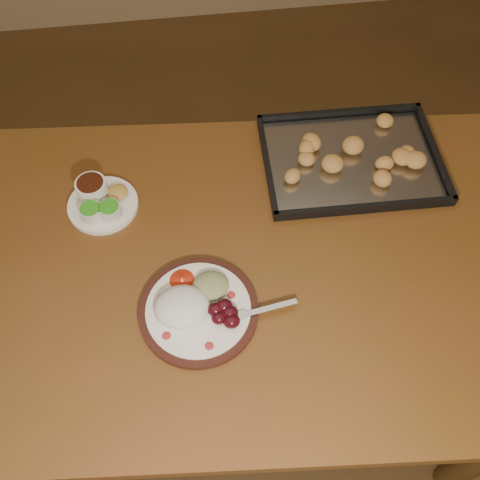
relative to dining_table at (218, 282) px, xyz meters
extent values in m
plane|color=brown|center=(-0.26, 0.02, -0.65)|extent=(4.00, 4.00, 0.00)
cube|color=brown|center=(0.00, 0.00, 0.08)|extent=(1.57, 1.02, 0.04)
cylinder|color=#483115|center=(-0.65, 0.44, -0.30)|extent=(0.07, 0.07, 0.71)
cylinder|color=#483115|center=(0.71, 0.32, -0.30)|extent=(0.07, 0.07, 0.71)
cylinder|color=black|center=(-0.05, -0.12, 0.10)|extent=(0.26, 0.26, 0.02)
cylinder|color=white|center=(-0.05, -0.12, 0.11)|extent=(0.23, 0.23, 0.01)
ellipsoid|color=#A92828|center=(-0.12, -0.17, 0.12)|extent=(0.02, 0.02, 0.00)
ellipsoid|color=#A92828|center=(-0.04, -0.21, 0.12)|extent=(0.02, 0.02, 0.00)
ellipsoid|color=#A92828|center=(0.02, -0.10, 0.12)|extent=(0.02, 0.02, 0.00)
ellipsoid|color=#A92828|center=(-0.13, -0.08, 0.12)|extent=(0.02, 0.02, 0.00)
ellipsoid|color=white|center=(-0.09, -0.12, 0.13)|extent=(0.14, 0.13, 0.05)
ellipsoid|color=#4E0B17|center=(-0.01, -0.15, 0.13)|extent=(0.03, 0.03, 0.03)
ellipsoid|color=#4E0B17|center=(0.01, -0.14, 0.13)|extent=(0.03, 0.03, 0.03)
ellipsoid|color=#4E0B17|center=(0.00, -0.13, 0.13)|extent=(0.03, 0.03, 0.03)
ellipsoid|color=#4E0B17|center=(0.01, -0.16, 0.13)|extent=(0.03, 0.03, 0.03)
ellipsoid|color=#4E0B17|center=(-0.02, -0.13, 0.13)|extent=(0.03, 0.03, 0.03)
ellipsoid|color=tan|center=(-0.02, -0.07, 0.13)|extent=(0.10, 0.09, 0.03)
cone|color=red|center=(-0.08, -0.05, 0.12)|extent=(0.07, 0.07, 0.03)
cube|color=silver|center=(0.10, -0.14, 0.12)|extent=(0.13, 0.03, 0.00)
cube|color=silver|center=(0.03, -0.15, 0.12)|extent=(0.04, 0.03, 0.00)
cylinder|color=silver|center=(0.01, -0.16, 0.12)|extent=(0.03, 0.01, 0.00)
cylinder|color=silver|center=(0.01, -0.16, 0.12)|extent=(0.03, 0.01, 0.00)
cylinder|color=silver|center=(0.01, -0.15, 0.12)|extent=(0.03, 0.01, 0.00)
cylinder|color=silver|center=(0.01, -0.14, 0.12)|extent=(0.03, 0.01, 0.00)
cylinder|color=white|center=(-0.26, 0.20, 0.10)|extent=(0.17, 0.17, 0.01)
cylinder|color=silver|center=(-0.29, 0.16, 0.13)|extent=(0.05, 0.05, 0.03)
cylinder|color=green|center=(-0.29, 0.16, 0.14)|extent=(0.05, 0.05, 0.00)
cylinder|color=silver|center=(-0.24, 0.16, 0.13)|extent=(0.05, 0.05, 0.03)
cylinder|color=green|center=(-0.24, 0.16, 0.14)|extent=(0.05, 0.05, 0.00)
cylinder|color=white|center=(-0.28, 0.23, 0.13)|extent=(0.08, 0.08, 0.04)
cylinder|color=#37150A|center=(-0.28, 0.23, 0.15)|extent=(0.06, 0.06, 0.00)
ellipsoid|color=gold|center=(-0.22, 0.22, 0.12)|extent=(0.05, 0.05, 0.02)
cube|color=black|center=(0.38, 0.26, 0.10)|extent=(0.46, 0.34, 0.01)
cube|color=black|center=(0.38, 0.42, 0.12)|extent=(0.45, 0.02, 0.02)
cube|color=black|center=(0.38, 0.10, 0.12)|extent=(0.45, 0.02, 0.02)
cube|color=black|center=(0.60, 0.25, 0.12)|extent=(0.02, 0.33, 0.02)
cube|color=black|center=(0.16, 0.26, 0.12)|extent=(0.02, 0.33, 0.02)
cube|color=silver|center=(0.38, 0.26, 0.11)|extent=(0.43, 0.31, 0.00)
ellipsoid|color=gold|center=(0.44, 0.26, 0.13)|extent=(0.05, 0.05, 0.04)
ellipsoid|color=gold|center=(0.49, 0.29, 0.13)|extent=(0.07, 0.07, 0.04)
ellipsoid|color=gold|center=(0.42, 0.34, 0.13)|extent=(0.07, 0.07, 0.04)
ellipsoid|color=gold|center=(0.38, 0.31, 0.13)|extent=(0.05, 0.05, 0.04)
ellipsoid|color=gold|center=(0.33, 0.33, 0.13)|extent=(0.07, 0.07, 0.04)
ellipsoid|color=gold|center=(0.33, 0.28, 0.13)|extent=(0.07, 0.07, 0.04)
ellipsoid|color=gold|center=(0.26, 0.26, 0.13)|extent=(0.05, 0.05, 0.04)
ellipsoid|color=gold|center=(0.31, 0.21, 0.13)|extent=(0.07, 0.07, 0.04)
ellipsoid|color=gold|center=(0.31, 0.21, 0.13)|extent=(0.07, 0.07, 0.04)
ellipsoid|color=gold|center=(0.38, 0.17, 0.13)|extent=(0.05, 0.05, 0.04)
ellipsoid|color=gold|center=(0.41, 0.22, 0.13)|extent=(0.07, 0.07, 0.04)
ellipsoid|color=gold|center=(0.48, 0.22, 0.13)|extent=(0.07, 0.07, 0.04)
camera|label=1|loc=(-0.03, -0.62, 1.17)|focal=40.00mm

